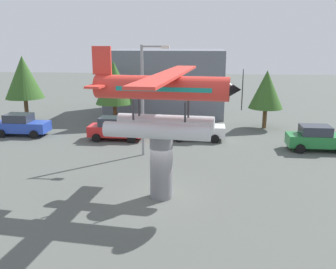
# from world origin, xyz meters

# --- Properties ---
(ground_plane) EXTENTS (140.00, 140.00, 0.00)m
(ground_plane) POSITION_xyz_m (0.00, 0.00, 0.00)
(ground_plane) COLOR #515651
(display_pedestal) EXTENTS (1.10, 1.10, 3.21)m
(display_pedestal) POSITION_xyz_m (0.00, 0.00, 1.60)
(display_pedestal) COLOR slate
(display_pedestal) RESTS_ON ground
(floatplane_monument) EXTENTS (7.00, 10.46, 4.00)m
(floatplane_monument) POSITION_xyz_m (0.13, -0.01, 4.88)
(floatplane_monument) COLOR silver
(floatplane_monument) RESTS_ON display_pedestal
(car_near_blue) EXTENTS (4.20, 2.02, 1.76)m
(car_near_blue) POSITION_xyz_m (-12.72, 11.01, 0.88)
(car_near_blue) COLOR #2847B7
(car_near_blue) RESTS_ON ground
(car_mid_red) EXTENTS (4.20, 2.02, 1.76)m
(car_mid_red) POSITION_xyz_m (-4.86, 10.50, 0.88)
(car_mid_red) COLOR red
(car_mid_red) RESTS_ON ground
(car_far_white) EXTENTS (4.20, 2.02, 1.76)m
(car_far_white) POSITION_xyz_m (1.34, 11.16, 0.88)
(car_far_white) COLOR white
(car_far_white) RESTS_ON ground
(car_distant_green) EXTENTS (4.20, 2.02, 1.76)m
(car_distant_green) POSITION_xyz_m (9.78, 9.12, 0.88)
(car_distant_green) COLOR #237A38
(car_distant_green) RESTS_ON ground
(streetlight_primary) EXTENTS (1.84, 0.28, 7.20)m
(streetlight_primary) POSITION_xyz_m (-1.85, 6.80, 4.22)
(streetlight_primary) COLOR gray
(streetlight_primary) RESTS_ON ground
(storefront_building) EXTENTS (11.76, 7.95, 6.53)m
(storefront_building) POSITION_xyz_m (-2.18, 22.00, 3.27)
(storefront_building) COLOR slate
(storefront_building) RESTS_ON ground
(tree_west) EXTENTS (3.43, 3.43, 6.14)m
(tree_west) POSITION_xyz_m (-14.49, 15.53, 4.21)
(tree_west) COLOR brown
(tree_west) RESTS_ON ground
(tree_east) EXTENTS (3.35, 3.35, 5.72)m
(tree_east) POSITION_xyz_m (-6.11, 15.42, 3.84)
(tree_east) COLOR brown
(tree_east) RESTS_ON ground
(tree_center_back) EXTENTS (2.93, 2.93, 5.01)m
(tree_center_back) POSITION_xyz_m (7.11, 15.74, 3.37)
(tree_center_back) COLOR brown
(tree_center_back) RESTS_ON ground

